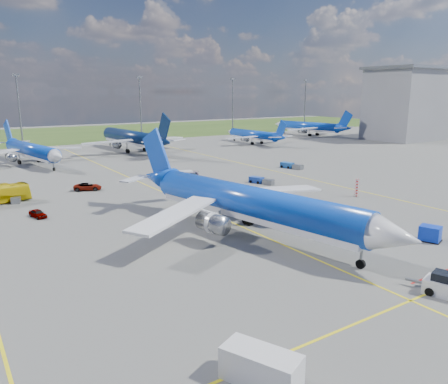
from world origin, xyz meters
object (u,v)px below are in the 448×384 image
service_car_c (192,176)px  uld_container (430,233)px  warning_post (357,188)px  bg_jet_ene (308,135)px  main_airliner (251,235)px  service_car_a (38,213)px  baggage_tug_e (291,166)px  bg_jet_nnw (33,164)px  bg_jet_n (132,151)px  baggage_tug_c (18,196)px  bg_jet_ne (253,144)px  service_van (261,367)px  baggage_tug_w (261,181)px  service_car_b (88,187)px

service_car_c → uld_container: bearing=-40.6°
warning_post → bg_jet_ene: 106.76m
main_airliner → service_car_a: (-20.59, 22.43, 0.58)m
bg_jet_ene → baggage_tug_e: bearing=34.8°
uld_container → service_car_c: uld_container is taller
bg_jet_nnw → bg_jet_n: 30.92m
service_car_a → service_car_c: (31.67, 12.31, 0.10)m
warning_post → baggage_tug_c: (-48.29, 28.66, -0.92)m
service_car_a → baggage_tug_e: size_ratio=0.59×
bg_jet_ne → bg_jet_ene: bg_jet_ene is taller
uld_container → service_car_c: size_ratio=0.48×
main_airliner → service_van: 28.28m
bg_jet_nnw → bg_jet_n: size_ratio=0.85×
warning_post → bg_jet_nnw: 76.67m
bg_jet_ne → service_van: (-75.10, -101.16, 1.06)m
baggage_tug_w → bg_jet_ne: bearing=34.3°
uld_container → service_van: size_ratio=0.47×
service_van → service_car_c: bearing=40.3°
service_car_a → service_car_c: service_car_c is taller
service_van → baggage_tug_w: 59.49m
service_van → baggage_tug_c: bearing=70.6°
uld_container → warning_post: bearing=43.2°
bg_jet_ne → main_airliner: size_ratio=0.73×
uld_container → service_car_a: uld_container is taller
bg_jet_ene → service_car_a: 133.16m
service_car_a → service_car_b: size_ratio=0.70×
warning_post → baggage_tug_c: 56.16m
warning_post → baggage_tug_c: size_ratio=0.52×
baggage_tug_w → uld_container: bearing=-115.7°
bg_jet_nnw → baggage_tug_w: 58.21m
warning_post → service_car_a: size_ratio=0.88×
service_car_c → service_van: bearing=-72.3°
bg_jet_n → bg_jet_ene: size_ratio=1.14×
service_car_a → baggage_tug_w: (40.71, 1.52, -0.04)m
warning_post → uld_container: 22.51m
bg_jet_ene → baggage_tug_c: size_ratio=6.82×
warning_post → bg_jet_nnw: size_ratio=0.08×
bg_jet_n → bg_jet_ne: (42.03, -4.01, 0.00)m
warning_post → bg_jet_n: 76.35m
bg_jet_n → baggage_tug_w: 58.23m
bg_jet_n → service_car_a: bg_jet_n is taller
service_car_b → bg_jet_ne: bearing=-37.7°
bg_jet_nnw → bg_jet_n: bearing=8.6°
service_car_c → baggage_tug_c: 32.42m
service_car_b → baggage_tug_c: bearing=115.4°
warning_post → bg_jet_ene: bg_jet_ene is taller
bg_jet_ne → uld_container: bearing=63.6°
bg_jet_ne → main_airliner: main_airliner is taller
bg_jet_ene → baggage_tug_c: (-116.19, -53.72, 0.58)m
bg_jet_n → service_car_a: 70.39m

